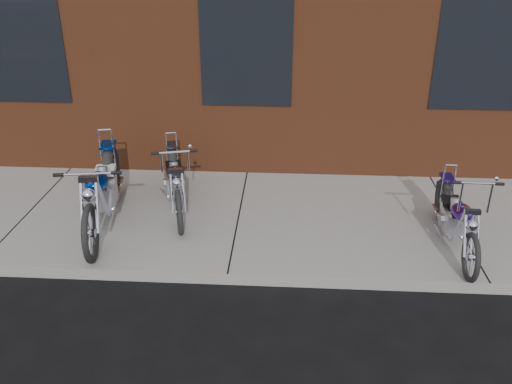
{
  "coord_description": "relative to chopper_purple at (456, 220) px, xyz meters",
  "views": [
    {
      "loc": [
        0.66,
        -5.25,
        3.72
      ],
      "look_at": [
        0.28,
        0.8,
        0.84
      ],
      "focal_mm": 38.0,
      "sensor_mm": 36.0,
      "label": 1
    }
  ],
  "objects": [
    {
      "name": "chopper_purple",
      "position": [
        0.0,
        0.0,
        0.0
      ],
      "size": [
        0.49,
        2.0,
        1.12
      ],
      "rotation": [
        0.0,
        0.0,
        -1.6
      ],
      "color": "black",
      "rests_on": "sidewalk"
    },
    {
      "name": "sidewalk",
      "position": [
        -2.78,
        0.67,
        -0.44
      ],
      "size": [
        22.0,
        3.0,
        0.15
      ],
      "primitive_type": "cube",
      "color": "gray",
      "rests_on": "ground"
    },
    {
      "name": "chopper_blue",
      "position": [
        -4.58,
        0.32,
        0.09
      ],
      "size": [
        0.68,
        2.51,
        1.1
      ],
      "rotation": [
        0.0,
        0.0,
        -1.41
      ],
      "color": "black",
      "rests_on": "sidewalk"
    },
    {
      "name": "chopper_third",
      "position": [
        -3.7,
        0.87,
        0.02
      ],
      "size": [
        0.71,
        2.07,
        1.08
      ],
      "rotation": [
        0.0,
        0.0,
        -1.32
      ],
      "color": "black",
      "rests_on": "sidewalk"
    },
    {
      "name": "ground",
      "position": [
        -2.78,
        -0.83,
        -0.51
      ],
      "size": [
        120.0,
        120.0,
        0.0
      ],
      "primitive_type": "plane",
      "color": "black",
      "rests_on": "ground"
    }
  ]
}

